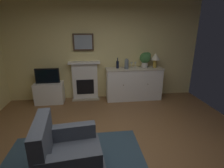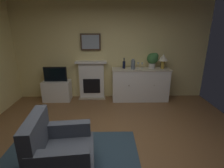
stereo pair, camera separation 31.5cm
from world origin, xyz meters
name	(u,v)px [view 1 (the left image)]	position (x,y,z in m)	size (l,w,h in m)	color
ground_plane	(117,156)	(0.00, 0.00, -0.05)	(5.46, 5.18, 0.10)	brown
wall_rear	(104,49)	(0.00, 2.56, 1.41)	(5.46, 0.06, 2.82)	#EAD68C
fireplace_unit	(85,81)	(-0.55, 2.43, 0.55)	(0.87, 0.30, 1.10)	white
framed_picture	(83,42)	(-0.55, 2.48, 1.61)	(0.55, 0.04, 0.45)	#473323
sideboard_cabinet	(134,84)	(0.83, 2.25, 0.46)	(1.58, 0.49, 0.92)	white
table_lamp	(155,58)	(1.42, 2.25, 1.19)	(0.26, 0.26, 0.40)	#B79338
wine_bottle	(118,64)	(0.36, 2.30, 1.02)	(0.08, 0.08, 0.29)	black
wine_glass_left	(131,64)	(0.75, 2.28, 1.04)	(0.07, 0.07, 0.16)	silver
wine_glass_center	(135,64)	(0.86, 2.27, 1.04)	(0.07, 0.07, 0.16)	silver
vase_decorative	(127,64)	(0.59, 2.20, 1.05)	(0.11, 0.11, 0.28)	slate
tv_cabinet	(50,93)	(-1.52, 2.27, 0.29)	(0.75, 0.42, 0.57)	white
tv_set	(47,76)	(-1.52, 2.24, 0.77)	(0.62, 0.07, 0.40)	black
potted_plant_small	(145,58)	(1.15, 2.30, 1.17)	(0.30, 0.30, 0.43)	beige
armchair	(66,156)	(-0.74, -0.41, 0.38)	(0.88, 0.85, 0.92)	#474C56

